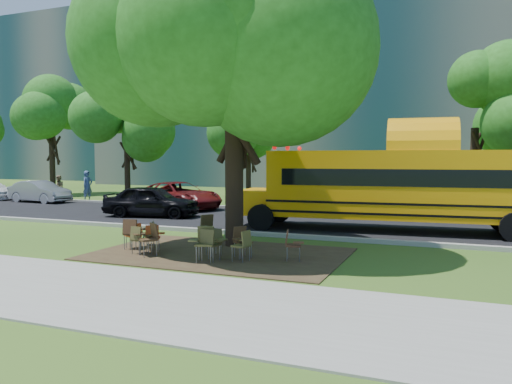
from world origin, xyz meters
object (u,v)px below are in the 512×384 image
at_px(chair_0, 133,231).
at_px(chair_9, 150,231).
at_px(chair_12, 241,239).
at_px(main_tree, 234,56).
at_px(pedestrian_b, 59,188).
at_px(black_car, 152,201).
at_px(bg_car_silver, 40,192).
at_px(chair_2, 154,235).
at_px(chair_5, 204,240).
at_px(bg_car_red, 179,196).
at_px(chair_6, 243,243).
at_px(chair_10, 208,226).
at_px(chair_4, 211,242).
at_px(chair_3, 149,236).
at_px(school_bus, 418,185).
at_px(chair_7, 292,242).
at_px(chair_8, 135,233).
at_px(chair_1, 140,237).
at_px(pedestrian_a, 88,186).
at_px(chair_11, 215,239).

distance_m(chair_0, chair_9, 0.74).
distance_m(chair_0, chair_12, 3.44).
xyz_separation_m(main_tree, chair_12, (0.89, -1.52, -5.26)).
bearing_deg(pedestrian_b, chair_0, -3.22).
xyz_separation_m(black_car, bg_car_silver, (-10.39, 3.67, -0.07)).
relative_size(chair_2, chair_5, 0.86).
bearing_deg(chair_2, bg_car_red, 90.01).
relative_size(chair_0, black_car, 0.21).
bearing_deg(chair_12, chair_6, 63.88).
height_order(chair_5, bg_car_red, bg_car_red).
relative_size(chair_10, bg_car_red, 0.18).
bearing_deg(chair_0, chair_4, -23.34).
height_order(main_tree, chair_3, main_tree).
bearing_deg(chair_5, school_bus, -140.44).
xyz_separation_m(chair_0, chair_7, (4.87, 0.16, -0.05)).
xyz_separation_m(chair_5, chair_8, (-2.78, 0.88, -0.09)).
distance_m(chair_6, bg_car_red, 13.88).
bearing_deg(chair_10, bg_car_silver, -86.26).
bearing_deg(chair_8, chair_5, -80.02).
bearing_deg(main_tree, bg_car_silver, 151.92).
bearing_deg(main_tree, chair_8, -148.59).
relative_size(chair_1, black_car, 0.19).
relative_size(chair_2, bg_car_red, 0.16).
xyz_separation_m(chair_4, pedestrian_a, (-15.14, 13.05, 0.41)).
xyz_separation_m(pedestrian_a, pedestrian_b, (-2.53, 0.26, -0.16)).
height_order(chair_4, chair_11, chair_4).
relative_size(chair_0, chair_10, 0.98).
xyz_separation_m(chair_6, chair_10, (-2.05, 1.99, 0.06)).
bearing_deg(main_tree, chair_6, -60.15).
distance_m(school_bus, chair_3, 9.87).
distance_m(chair_1, chair_3, 0.38).
distance_m(school_bus, chair_12, 7.79).
bearing_deg(chair_12, chair_2, -49.04).
bearing_deg(bg_car_silver, chair_5, -119.13).
bearing_deg(chair_0, chair_8, 83.80).
relative_size(main_tree, chair_6, 11.12).
height_order(chair_10, pedestrian_a, pedestrian_a).
height_order(chair_7, chair_11, chair_7).
relative_size(school_bus, chair_3, 13.35).
distance_m(chair_7, black_car, 11.25).
height_order(chair_0, chair_6, chair_0).
bearing_deg(chair_5, main_tree, -102.14).
xyz_separation_m(chair_7, chair_9, (-4.75, 0.56, -0.04)).
xyz_separation_m(main_tree, pedestrian_b, (-17.28, 10.95, -4.98)).
bearing_deg(bg_car_silver, black_car, -104.85).
xyz_separation_m(chair_0, bg_car_silver, (-14.41, 10.72, 0.10)).
distance_m(chair_5, black_car, 10.36).
bearing_deg(chair_12, chair_1, -40.23).
bearing_deg(black_car, chair_7, -138.00).
xyz_separation_m(chair_12, bg_car_red, (-8.17, 10.48, 0.20)).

